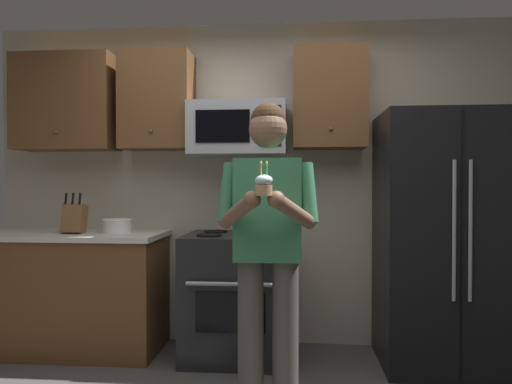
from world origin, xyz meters
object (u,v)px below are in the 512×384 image
Objects in this scene: oven_range at (236,295)px; microwave at (238,129)px; person at (268,237)px; knife_block at (74,218)px; cupcake at (264,185)px; refrigerator at (444,239)px; bowl_large_white at (117,225)px.

oven_range is 1.26m from microwave.
oven_range is 0.53× the size of person.
cupcake reaches higher than knife_block.
refrigerator reaches higher than cupcake.
microwave reaches higher than refrigerator.
person is (1.22, -0.87, 0.02)m from bowl_large_white.
bowl_large_white is (0.31, 0.07, -0.06)m from knife_block.
refrigerator is 2.44m from bowl_large_white.
knife_block is 0.32m from bowl_large_white.
oven_range is 2.91× the size of knife_block.
cupcake reaches higher than bowl_large_white.
microwave is (0.00, 0.12, 1.26)m from oven_range.
oven_range is 1.45m from cupcake.
oven_range is at bearing 178.50° from refrigerator.
bowl_large_white is (-2.44, 0.08, 0.08)m from refrigerator.
person reaches higher than cupcake.
bowl_large_white is at bearing 178.09° from refrigerator.
knife_block is 1.92m from cupcake.
bowl_large_white is 0.13× the size of person.
microwave is 1.72m from refrigerator.
cupcake is at bearing -90.00° from person.
refrigerator reaches higher than person.
microwave is at bearing 102.71° from cupcake.
person reaches higher than bowl_large_white.
refrigerator is (1.50, -0.04, 0.44)m from oven_range.
microwave is 4.26× the size of cupcake.
person is (1.53, -0.80, -0.04)m from knife_block.
person is (0.29, -0.95, -0.72)m from microwave.
refrigerator is 2.75m from knife_block.
person reaches higher than oven_range.
person is at bearing 90.00° from cupcake.
oven_range is 5.36× the size of cupcake.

